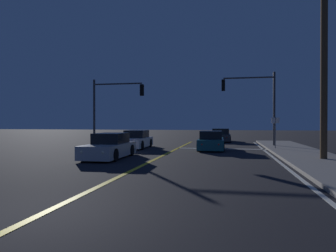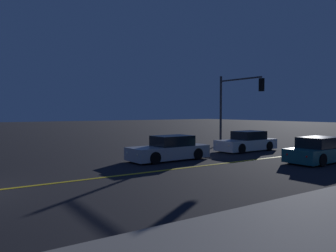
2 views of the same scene
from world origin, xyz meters
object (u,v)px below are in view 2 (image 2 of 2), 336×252
at_px(car_side_waiting_silver, 169,149).
at_px(car_far_approaching_teal, 321,151).
at_px(car_following_oncoming_white, 247,142).
at_px(traffic_signal_far_left, 235,98).

xyz_separation_m(car_side_waiting_silver, car_far_approaching_teal, (5.08, 6.24, -0.00)).
relative_size(car_following_oncoming_white, car_side_waiting_silver, 0.97).
height_order(car_side_waiting_silver, traffic_signal_far_left, traffic_signal_far_left).
xyz_separation_m(car_following_oncoming_white, traffic_signal_far_left, (-2.40, 1.31, 3.11)).
relative_size(car_far_approaching_teal, traffic_signal_far_left, 0.84).
bearing_deg(traffic_signal_far_left, car_far_approaching_teal, -12.83).
relative_size(car_side_waiting_silver, traffic_signal_far_left, 0.85).
xyz_separation_m(car_following_oncoming_white, car_side_waiting_silver, (0.62, -6.78, 0.00)).
bearing_deg(car_side_waiting_silver, car_far_approaching_teal, -130.96).
bearing_deg(car_far_approaching_teal, car_side_waiting_silver, -130.97).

